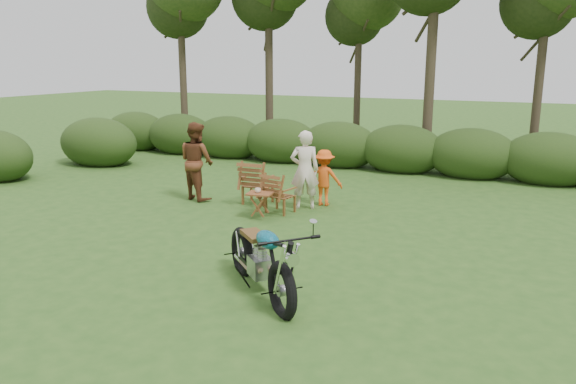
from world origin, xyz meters
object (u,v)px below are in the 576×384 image
at_px(motorcycle, 261,291).
at_px(adult_b, 198,199).
at_px(lawn_chair_left, 258,203).
at_px(child, 324,205).
at_px(side_table, 260,205).
at_px(adult_a, 304,208).
at_px(lawn_chair_right, 280,212).
at_px(cup, 258,190).

relative_size(motorcycle, adult_b, 1.24).
bearing_deg(lawn_chair_left, child, -164.30).
distance_m(side_table, adult_a, 1.28).
height_order(lawn_chair_right, child, child).
bearing_deg(side_table, lawn_chair_left, 120.32).
bearing_deg(child, lawn_chair_left, 9.70).
relative_size(adult_a, adult_b, 0.95).
height_order(cup, child, cup).
xyz_separation_m(lawn_chair_right, child, (0.62, 1.01, 0.00)).
xyz_separation_m(lawn_chair_left, adult_b, (-1.51, -0.23, 0.00)).
height_order(lawn_chair_left, side_table, side_table).
xyz_separation_m(lawn_chair_right, cup, (-0.24, -0.59, 0.60)).
bearing_deg(child, motorcycle, 91.46).
bearing_deg(lawn_chair_right, cup, 77.60).
relative_size(side_table, child, 0.43).
distance_m(lawn_chair_left, child, 1.53).
bearing_deg(adult_a, adult_b, -22.33).
height_order(lawn_chair_right, lawn_chair_left, lawn_chair_left).
bearing_deg(cup, adult_a, 63.39).
xyz_separation_m(side_table, child, (0.82, 1.58, -0.27)).
bearing_deg(adult_a, motorcycle, 77.31).
xyz_separation_m(motorcycle, cup, (-1.83, 3.36, 0.60)).
height_order(side_table, child, child).
xyz_separation_m(lawn_chair_right, adult_b, (-2.33, 0.27, 0.00)).
bearing_deg(child, adult_b, 4.32).
bearing_deg(lawn_chair_left, lawn_chair_right, 145.12).
relative_size(adult_a, child, 1.37).
bearing_deg(adult_b, motorcycle, 153.80).
height_order(lawn_chair_right, cup, cup).
xyz_separation_m(motorcycle, child, (-0.98, 4.96, 0.00)).
distance_m(motorcycle, adult_a, 4.68).
height_order(lawn_chair_right, adult_b, adult_b).
xyz_separation_m(lawn_chair_right, lawn_chair_left, (-0.82, 0.50, 0.00)).
relative_size(motorcycle, lawn_chair_right, 2.58).
distance_m(lawn_chair_right, side_table, 0.67).
bearing_deg(lawn_chair_left, cup, 114.66).
relative_size(lawn_chair_left, side_table, 1.84).
relative_size(lawn_chair_right, adult_b, 0.48).
relative_size(cup, adult_b, 0.07).
bearing_deg(adult_a, lawn_chair_right, 30.61).
bearing_deg(adult_a, lawn_chair_left, -25.73).
bearing_deg(lawn_chair_right, adult_a, -111.31).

